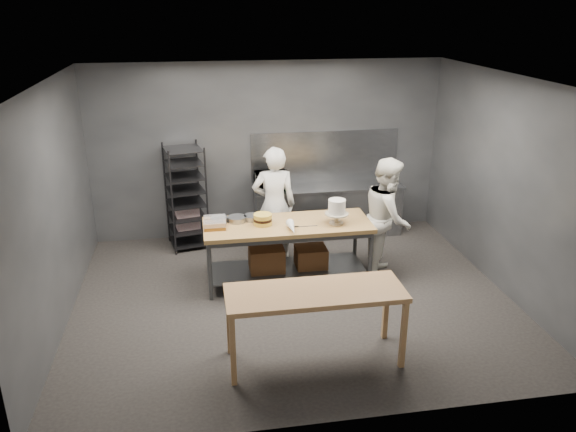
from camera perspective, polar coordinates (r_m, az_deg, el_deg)
The scene contains 16 objects.
ground at distance 7.95m, azimuth 0.53°, elevation -8.35°, with size 6.00×6.00×0.00m, color black.
back_wall at distance 9.70m, azimuth -2.03°, elevation 6.69°, with size 6.00×0.04×3.00m, color #4C4F54.
work_table at distance 8.17m, azimuth -0.14°, elevation -3.01°, with size 2.40×0.90×0.92m.
near_counter at distance 6.31m, azimuth 2.77°, elevation -8.28°, with size 2.00×0.70×0.90m.
back_counter at distance 9.89m, azimuth 4.05°, elevation 0.56°, with size 2.60×0.60×0.90m.
splashback_panel at distance 9.90m, azimuth 3.78°, elevation 6.04°, with size 2.60×0.02×0.90m, color slate.
speed_rack at distance 9.43m, azimuth -10.31°, elevation 1.83°, with size 0.72×0.76×1.75m.
chef_behind at distance 8.72m, azimuth -1.42°, elevation 1.11°, with size 0.68×0.45×1.86m, color white.
chef_right at distance 8.42m, azimuth 10.07°, elevation -0.15°, with size 0.88×0.69×1.81m, color white.
microwave at distance 9.52m, azimuth -1.74°, elevation 3.59°, with size 0.54×0.37×0.30m, color black.
frosted_cake_stand at distance 7.98m, azimuth 4.98°, elevation 0.75°, with size 0.34×0.34×0.36m.
layer_cake at distance 7.97m, azimuth -2.58°, elevation -0.34°, with size 0.26×0.26×0.16m.
cake_pans at distance 8.13m, azimuth -5.28°, elevation -0.29°, with size 0.73×0.28×0.07m.
piping_bag at distance 7.72m, azimuth 0.42°, elevation -1.20°, with size 0.12×0.12×0.38m, color silver.
offset_spatula at distance 7.91m, azimuth 1.38°, elevation -1.07°, with size 0.36×0.02×0.02m.
pastry_clamshells at distance 7.97m, azimuth -7.46°, elevation -0.68°, with size 0.32×0.39×0.11m.
Camera 1 is at (-1.22, -6.82, 3.90)m, focal length 35.00 mm.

